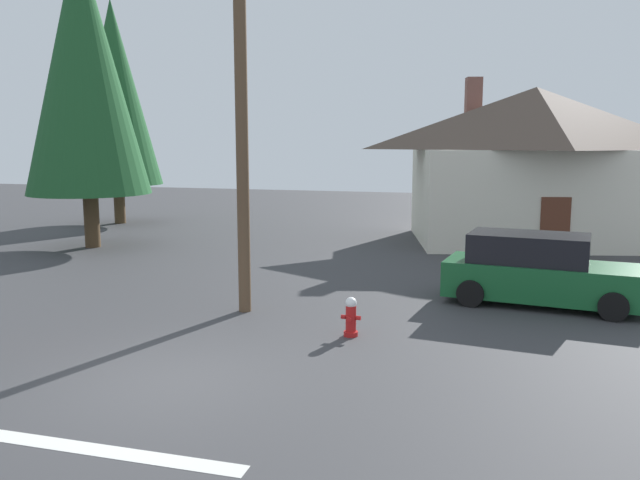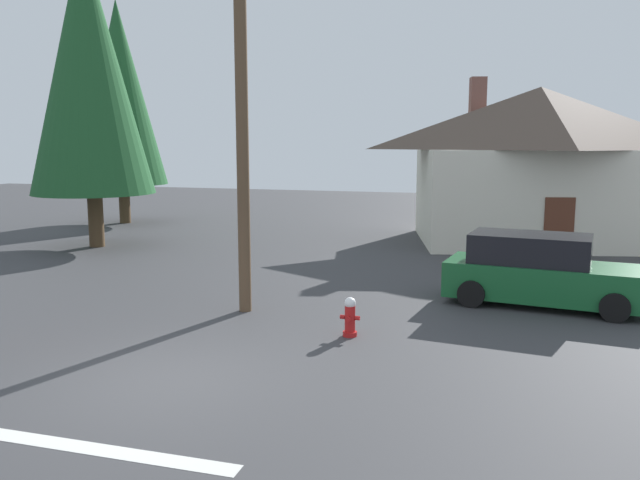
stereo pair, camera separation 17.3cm
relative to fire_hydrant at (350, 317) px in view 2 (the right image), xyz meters
name	(u,v)px [view 2 (the right image)]	position (x,y,z in m)	size (l,w,h in m)	color
ground_plane	(161,382)	(-2.36, -3.21, -0.44)	(80.00, 80.00, 0.10)	#38383A
lane_stop_bar	(100,450)	(-1.83, -5.58, -0.39)	(3.80, 0.30, 0.01)	silver
fire_hydrant	(350,317)	(0.00, 0.00, 0.00)	(0.40, 0.34, 0.80)	red
utility_pole	(241,89)	(-2.79, 1.19, 4.60)	(1.60, 0.28, 9.63)	brown
house	(537,163)	(3.79, 13.88, 2.67)	(10.54, 8.50, 6.36)	silver
parked_car	(540,272)	(3.69, 3.74, 0.41)	(4.71, 2.44, 1.69)	#195B2D
pine_tree_tall_left	(88,68)	(-11.75, 8.02, 6.06)	(4.39, 4.39, 10.97)	#4C3823
pine_tree_mid_left	(120,94)	(-14.85, 14.45, 5.69)	(4.13, 4.13, 10.33)	#4C3823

